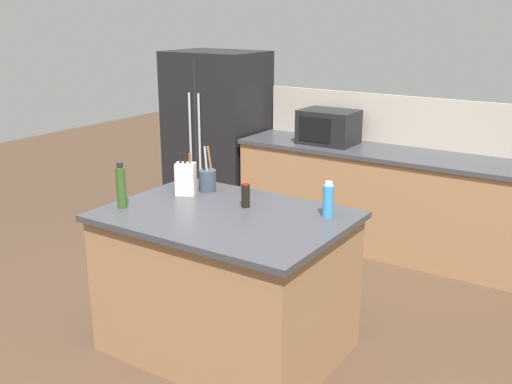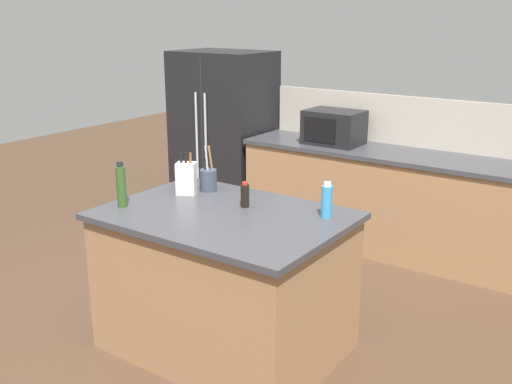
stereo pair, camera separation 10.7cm
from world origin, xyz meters
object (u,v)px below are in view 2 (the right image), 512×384
microwave (334,127)px  refrigerator (224,134)px  knife_block (186,178)px  utensil_crock (208,179)px  olive_oil_bottle (121,186)px  hot_sauce_bottle (179,176)px  soy_sauce_bottle (245,195)px  dish_soap_bottle (327,201)px  honey_jar (192,174)px

microwave → refrigerator: bearing=177.8°
knife_block → utensil_crock: (0.07, 0.15, -0.03)m
utensil_crock → knife_block: bearing=-115.1°
refrigerator → olive_oil_bottle: (1.13, -2.52, 0.21)m
utensil_crock → olive_oil_bottle: bearing=-110.8°
hot_sauce_bottle → soy_sauce_bottle: (0.64, -0.08, -0.01)m
microwave → soy_sauce_bottle: (0.43, -2.02, -0.08)m
refrigerator → dish_soap_bottle: bearing=-40.2°
microwave → soy_sauce_bottle: size_ratio=3.14×
knife_block → refrigerator: bearing=95.8°
hot_sauce_bottle → olive_oil_bottle: size_ratio=0.61×
honey_jar → soy_sauce_bottle: bearing=-21.0°
utensil_crock → olive_oil_bottle: 0.64m
microwave → utensil_crock: 1.87m
olive_oil_bottle → refrigerator: bearing=114.2°
microwave → honey_jar: microwave is taller
refrigerator → soy_sauce_bottle: bearing=-49.3°
refrigerator → hot_sauce_bottle: bearing=-60.1°
microwave → utensil_crock: size_ratio=1.63×
microwave → hot_sauce_bottle: bearing=-96.2°
knife_block → dish_soap_bottle: bearing=-19.5°
knife_block → dish_soap_bottle: 1.03m
hot_sauce_bottle → dish_soap_bottle: dish_soap_bottle is taller
refrigerator → hot_sauce_bottle: 2.30m
refrigerator → utensil_crock: refrigerator is taller
knife_block → soy_sauce_bottle: bearing=-26.3°
knife_block → olive_oil_bottle: 0.47m
microwave → utensil_crock: (0.00, -1.87, -0.08)m
knife_block → dish_soap_bottle: size_ratio=1.30×
microwave → knife_block: bearing=-91.9°
dish_soap_bottle → knife_block: bearing=-173.4°
soy_sauce_bottle → dish_soap_bottle: size_ratio=0.75×
refrigerator → honey_jar: size_ratio=13.84×
utensil_crock → soy_sauce_bottle: 0.45m
hot_sauce_bottle → soy_sauce_bottle: 0.64m
soy_sauce_bottle → hot_sauce_bottle: bearing=172.5°
hot_sauce_bottle → utensil_crock: bearing=17.5°
dish_soap_bottle → microwave: bearing=116.6°
hot_sauce_bottle → honey_jar: hot_sauce_bottle is taller
refrigerator → dish_soap_bottle: (2.31, -1.95, 0.17)m
honey_jar → dish_soap_bottle: dish_soap_bottle is taller
knife_block → olive_oil_bottle: bearing=-135.4°
knife_block → utensil_crock: utensil_crock is taller
knife_block → hot_sauce_bottle: 0.17m
microwave → dish_soap_bottle: 2.13m
refrigerator → knife_block: bearing=-58.1°
refrigerator → soy_sauce_bottle: size_ratio=10.55×
microwave → honey_jar: size_ratio=4.12×
microwave → olive_oil_bottle: (-0.22, -2.47, -0.02)m
utensil_crock → soy_sauce_bottle: bearing=-19.6°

